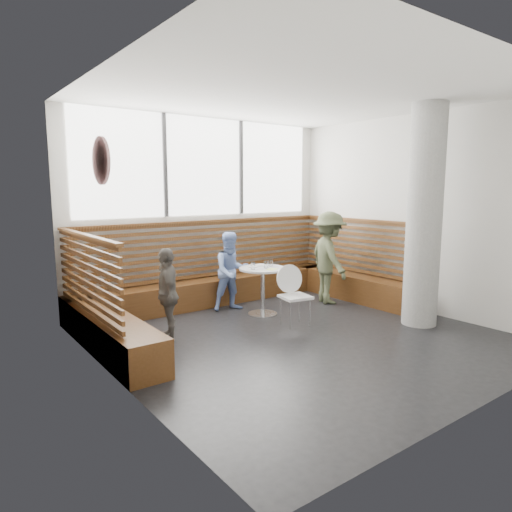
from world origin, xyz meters
TOP-DOWN VIEW (x-y plane):
  - room at (0.00, 0.00)m, footprint 5.00×5.00m
  - booth at (0.00, 1.77)m, footprint 5.00×2.50m
  - concrete_column at (1.85, -0.60)m, footprint 0.50×0.50m
  - wall_art at (-2.46, 0.40)m, footprint 0.03×0.50m
  - cafe_table at (0.27, 1.19)m, footprint 0.74×0.74m
  - cafe_chair at (0.30, 0.51)m, footprint 0.42×0.42m
  - adult_man at (1.68, 1.12)m, footprint 0.92×1.18m
  - child_back at (0.04, 1.73)m, footprint 0.72×0.61m
  - child_left at (-1.47, 1.00)m, footprint 0.54×0.79m
  - plate_near at (0.18, 1.33)m, footprint 0.18×0.18m
  - plate_far at (0.37, 1.37)m, footprint 0.21×0.21m
  - glass_left at (0.07, 1.17)m, footprint 0.07×0.07m
  - glass_mid at (0.30, 1.13)m, footprint 0.07×0.07m
  - glass_right at (0.47, 1.23)m, footprint 0.06×0.06m
  - menu_card at (0.30, 0.99)m, footprint 0.24×0.21m

SIDE VIEW (x-z plane):
  - booth at x=0.00m, z-range -0.31..1.13m
  - cafe_chair at x=0.30m, z-range 0.08..0.96m
  - cafe_table at x=0.27m, z-range 0.17..0.93m
  - child_left at x=-1.47m, z-range 0.00..1.24m
  - child_back at x=0.04m, z-range 0.00..1.30m
  - menu_card at x=0.30m, z-range 0.76..0.77m
  - plate_near at x=0.18m, z-range 0.76..0.78m
  - plate_far at x=0.37m, z-range 0.76..0.78m
  - adult_man at x=1.68m, z-range 0.00..1.61m
  - glass_right at x=0.47m, z-range 0.76..0.87m
  - glass_left at x=0.07m, z-range 0.76..0.87m
  - glass_mid at x=0.30m, z-range 0.76..0.88m
  - concrete_column at x=1.85m, z-range 0.00..3.20m
  - room at x=0.00m, z-range 0.00..3.20m
  - wall_art at x=-2.46m, z-range 2.05..2.55m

